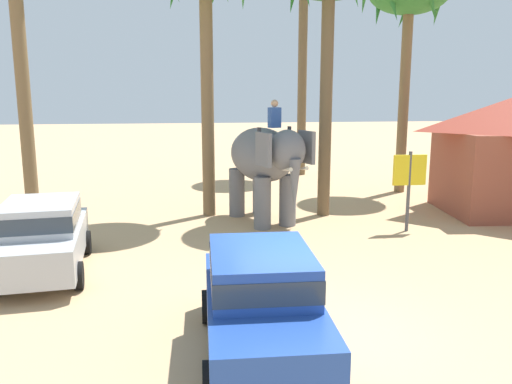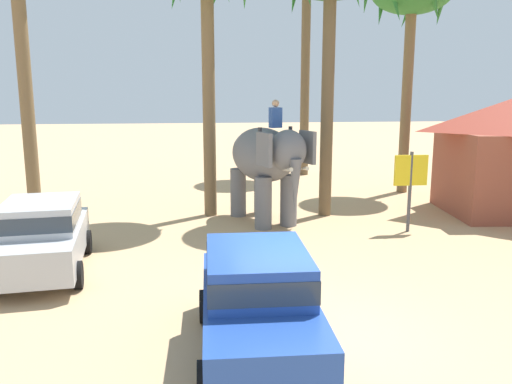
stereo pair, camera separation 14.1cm
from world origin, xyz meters
The scene contains 5 objects.
ground_plane centered at (0.00, 0.00, 0.00)m, with size 120.00×120.00×0.00m, color tan.
car_sedan_foreground centered at (-1.00, -0.44, 0.93)m, with size 1.96×4.14×1.70m.
car_parked_far_side centered at (-5.44, 3.91, 0.93)m, with size 2.22×4.27×1.70m.
elephant_with_mahout centered at (0.29, 7.98, 1.99)m, with size 2.64×4.01×3.88m.
signboard_yellow centered at (4.36, 6.37, 1.69)m, with size 1.00×0.10×2.40m.
Camera 1 is at (-2.09, -8.15, 4.16)m, focal length 36.73 mm.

